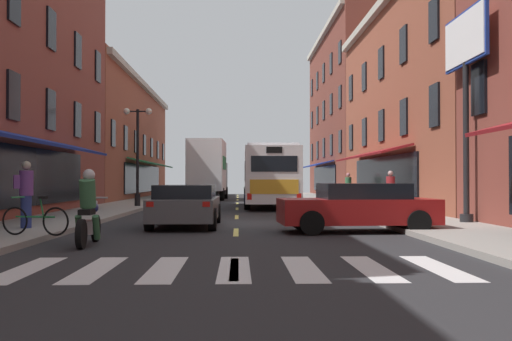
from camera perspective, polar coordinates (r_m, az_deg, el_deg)
ground_plane at (r=19.38m, az=-1.93°, el=-5.30°), size 34.80×80.00×0.10m
lane_centre_dashes at (r=19.13m, az=-1.94°, el=-5.20°), size 0.14×73.90×0.01m
crosswalk_near at (r=9.43m, az=-2.15°, el=-9.57°), size 7.10×2.80×0.01m
sidewalk_left at (r=20.27m, az=-18.92°, el=-4.72°), size 3.00×80.00×0.14m
sidewalk_right at (r=20.23m, az=15.08°, el=-4.74°), size 3.00×80.00×0.14m
billboard_sign at (r=19.27m, az=19.88°, el=10.21°), size 0.40×3.18×6.48m
transit_bus at (r=31.73m, az=1.21°, el=-0.56°), size 2.72×12.28×3.12m
box_truck at (r=41.89m, az=-4.70°, el=0.00°), size 2.69×7.70×4.20m
sedan_near at (r=17.80m, az=-6.89°, el=-3.37°), size 2.01×4.41×1.27m
sedan_mid at (r=16.15m, az=10.00°, el=-3.53°), size 4.31×2.17×1.33m
sedan_far at (r=52.05m, az=-4.17°, el=-1.77°), size 2.02×4.59×1.32m
motorcycle_rider at (r=13.13m, az=-16.10°, el=-4.01°), size 0.62×2.07×1.66m
bicycle_near at (r=14.39m, az=-20.84°, el=-4.54°), size 1.67×0.57×0.91m
pedestrian_near at (r=16.69m, az=-21.69°, el=-2.01°), size 0.53×0.43×1.79m
pedestrian_mid at (r=34.03m, az=9.04°, el=-1.63°), size 0.36×0.36×1.70m
pedestrian_far at (r=24.81m, az=13.07°, el=-1.90°), size 0.36×0.36×1.68m
street_lamp_twin at (r=29.51m, az=-11.55°, el=1.84°), size 1.42×0.32×4.87m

